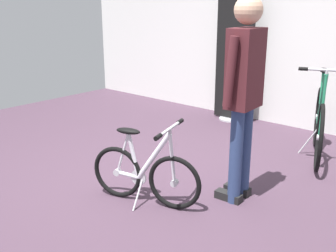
# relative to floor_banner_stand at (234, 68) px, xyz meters

# --- Properties ---
(ground_plane) EXTENTS (7.40, 7.40, 0.00)m
(ground_plane) POSITION_rel_floor_banner_stand_xyz_m (0.57, -2.43, -0.77)
(ground_plane) COLOR #473342
(back_wall) EXTENTS (7.40, 0.10, 3.05)m
(back_wall) POSITION_rel_floor_banner_stand_xyz_m (0.57, 0.30, 0.76)
(back_wall) COLOR white
(back_wall) RESTS_ON ground_plane
(floor_banner_stand) EXTENTS (0.60, 0.36, 1.71)m
(floor_banner_stand) POSITION_rel_floor_banner_stand_xyz_m (0.00, 0.00, 0.00)
(floor_banner_stand) COLOR #B7B7BC
(floor_banner_stand) RESTS_ON ground_plane
(folding_bike_foreground) EXTENTS (0.98, 0.52, 0.72)m
(folding_bike_foreground) POSITION_rel_floor_banner_stand_xyz_m (0.83, -2.68, -0.49)
(folding_bike_foreground) COLOR black
(folding_bike_foreground) RESTS_ON ground_plane
(display_bike_left) EXTENTS (0.69, 1.42, 1.05)m
(display_bike_left) POSITION_rel_floor_banner_stand_xyz_m (1.52, -0.64, -0.38)
(display_bike_left) COLOR black
(display_bike_left) RESTS_ON ground_plane
(visitor_near_wall) EXTENTS (0.29, 0.54, 1.72)m
(visitor_near_wall) POSITION_rel_floor_banner_stand_xyz_m (1.39, -2.09, 0.22)
(visitor_near_wall) COLOR navy
(visitor_near_wall) RESTS_ON ground_plane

